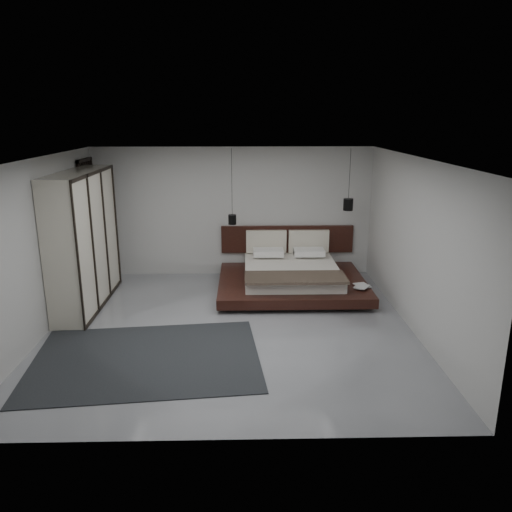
{
  "coord_description": "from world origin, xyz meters",
  "views": [
    {
      "loc": [
        0.24,
        -7.72,
        3.42
      ],
      "look_at": [
        0.45,
        1.2,
        0.91
      ],
      "focal_mm": 35.0,
      "sensor_mm": 36.0,
      "label": 1
    }
  ],
  "objects_px": {
    "lattice_screen": "(90,223)",
    "pendant_left": "(232,219)",
    "pendant_right": "(348,204)",
    "rug": "(147,359)",
    "wardrobe": "(83,240)",
    "bed": "(291,275)"
  },
  "relations": [
    {
      "from": "wardrobe",
      "to": "pendant_right",
      "type": "bearing_deg",
      "value": 13.26
    },
    {
      "from": "pendant_right",
      "to": "pendant_left",
      "type": "bearing_deg",
      "value": 180.0
    },
    {
      "from": "wardrobe",
      "to": "lattice_screen",
      "type": "bearing_deg",
      "value": 101.18
    },
    {
      "from": "pendant_left",
      "to": "pendant_right",
      "type": "height_order",
      "value": "same"
    },
    {
      "from": "lattice_screen",
      "to": "rug",
      "type": "relative_size",
      "value": 0.8
    },
    {
      "from": "bed",
      "to": "wardrobe",
      "type": "bearing_deg",
      "value": -169.4
    },
    {
      "from": "bed",
      "to": "rug",
      "type": "relative_size",
      "value": 0.89
    },
    {
      "from": "lattice_screen",
      "to": "pendant_right",
      "type": "bearing_deg",
      "value": -0.84
    },
    {
      "from": "pendant_left",
      "to": "rug",
      "type": "distance_m",
      "value": 3.9
    },
    {
      "from": "lattice_screen",
      "to": "wardrobe",
      "type": "distance_m",
      "value": 1.3
    },
    {
      "from": "bed",
      "to": "pendant_left",
      "type": "height_order",
      "value": "pendant_left"
    },
    {
      "from": "pendant_left",
      "to": "wardrobe",
      "type": "xyz_separation_m",
      "value": [
        -2.69,
        -1.2,
        -0.13
      ]
    },
    {
      "from": "bed",
      "to": "pendant_left",
      "type": "relative_size",
      "value": 1.89
    },
    {
      "from": "bed",
      "to": "pendant_right",
      "type": "relative_size",
      "value": 2.31
    },
    {
      "from": "lattice_screen",
      "to": "pendant_left",
      "type": "bearing_deg",
      "value": -1.52
    },
    {
      "from": "lattice_screen",
      "to": "pendant_right",
      "type": "relative_size",
      "value": 2.07
    },
    {
      "from": "bed",
      "to": "wardrobe",
      "type": "relative_size",
      "value": 1.15
    },
    {
      "from": "wardrobe",
      "to": "rug",
      "type": "height_order",
      "value": "wardrobe"
    },
    {
      "from": "pendant_left",
      "to": "wardrobe",
      "type": "bearing_deg",
      "value": -156.04
    },
    {
      "from": "bed",
      "to": "wardrobe",
      "type": "xyz_separation_m",
      "value": [
        -3.88,
        -0.73,
        0.95
      ]
    },
    {
      "from": "rug",
      "to": "lattice_screen",
      "type": "bearing_deg",
      "value": 116.34
    },
    {
      "from": "lattice_screen",
      "to": "bed",
      "type": "xyz_separation_m",
      "value": [
        4.13,
        -0.55,
        -1.0
      ]
    }
  ]
}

